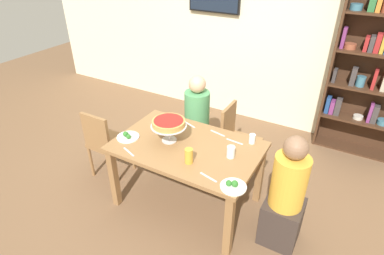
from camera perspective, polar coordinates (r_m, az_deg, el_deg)
ground_plane at (r=3.58m, az=-0.81°, el=-13.05°), size 12.00×12.00×0.00m
rear_partition at (r=4.73m, az=13.20°, el=16.90°), size 8.00×0.12×2.80m
dining_table at (r=3.17m, az=-0.89°, el=-4.65°), size 1.42×0.92×0.74m
bookshelf at (r=4.44m, az=30.83°, el=9.06°), size 1.12×0.30×2.21m
diner_far_left at (r=3.91m, az=0.88°, el=0.22°), size 0.34×0.34×1.15m
diner_head_east at (r=2.99m, az=16.42°, el=-12.41°), size 0.34×0.34×1.15m
chair_head_west at (r=3.76m, az=-15.37°, el=-2.45°), size 0.40×0.40×0.87m
chair_far_right at (r=3.74m, az=7.92°, el=-1.78°), size 0.40×0.40×0.87m
deep_dish_pizza_stand at (r=3.09m, az=-4.22°, el=0.63°), size 0.35×0.35×0.23m
salad_plate_near_diner at (r=3.28m, az=-11.49°, el=-1.59°), size 0.23×0.23×0.07m
salad_plate_far_diner at (r=2.64m, az=7.38°, el=-10.33°), size 0.22×0.22×0.07m
beer_glass_amber_tall at (r=2.84m, az=-0.58°, el=-5.13°), size 0.07×0.07×0.14m
water_glass_clear_near at (r=3.18m, az=10.76°, el=-2.00°), size 0.06×0.06×0.10m
water_glass_clear_far at (r=2.94m, az=7.00°, el=-4.37°), size 0.08×0.08×0.11m
cutlery_fork_near at (r=3.30m, az=4.65°, el=-1.04°), size 0.18×0.05×0.00m
cutlery_knife_near at (r=2.72m, az=2.97°, el=-8.92°), size 0.18×0.06×0.00m
cutlery_fork_far at (r=3.45m, az=-0.49°, el=0.57°), size 0.17×0.08×0.00m
cutlery_knife_far at (r=3.07m, az=-11.30°, el=-4.32°), size 0.17×0.08×0.00m
cutlery_spare_fork at (r=3.19m, az=7.67°, el=-2.52°), size 0.18×0.03×0.00m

